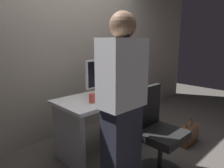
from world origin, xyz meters
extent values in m
plane|color=#4C4742|center=(0.00, 0.00, 0.00)|extent=(9.00, 9.00, 0.00)
cube|color=#9E9384|center=(0.00, 0.82, 1.50)|extent=(6.40, 0.10, 3.00)
cube|color=white|center=(0.00, 0.00, 0.70)|extent=(1.38, 0.64, 0.04)
cube|color=#B2B2B7|center=(-0.63, 0.00, 0.34)|extent=(0.06, 0.56, 0.68)
cube|color=#B2B2B7|center=(0.63, 0.00, 0.34)|extent=(0.06, 0.56, 0.68)
cylinder|color=black|center=(-0.02, -0.80, 0.23)|extent=(0.05, 0.05, 0.39)
cube|color=black|center=(-0.02, -0.80, 0.46)|extent=(0.44, 0.44, 0.08)
cube|color=black|center=(-0.02, -0.61, 0.72)|extent=(0.40, 0.06, 0.44)
cube|color=#262838|center=(-0.51, -0.69, 0.42)|extent=(0.34, 0.20, 0.85)
cube|color=silver|center=(-0.51, -0.69, 1.14)|extent=(0.40, 0.24, 0.58)
sphere|color=brown|center=(-0.51, -0.69, 1.53)|extent=(0.22, 0.22, 0.22)
cube|color=silver|center=(-0.02, 0.11, 0.73)|extent=(0.21, 0.15, 0.02)
cube|color=silver|center=(-0.02, 0.11, 0.78)|extent=(0.04, 0.03, 0.08)
cube|color=silver|center=(-0.02, 0.11, 1.00)|extent=(0.54, 0.06, 0.36)
cube|color=black|center=(-0.02, 0.10, 1.00)|extent=(0.50, 0.04, 0.32)
cube|color=white|center=(-0.07, -0.14, 0.73)|extent=(0.43, 0.13, 0.02)
ellipsoid|color=white|center=(0.21, -0.15, 0.74)|extent=(0.06, 0.10, 0.03)
cylinder|color=#D84C3F|center=(-0.37, -0.11, 0.77)|extent=(0.08, 0.08, 0.10)
cube|color=#338C59|center=(0.47, 0.12, 0.74)|extent=(0.18, 0.17, 0.03)
cube|color=red|center=(0.47, 0.14, 0.77)|extent=(0.21, 0.18, 0.04)
cube|color=beige|center=(0.45, 0.13, 0.80)|extent=(0.19, 0.19, 0.02)
cube|color=white|center=(0.46, 0.12, 0.83)|extent=(0.17, 0.15, 0.03)
cube|color=black|center=(0.46, 0.13, 0.86)|extent=(0.21, 0.18, 0.03)
cube|color=black|center=(0.46, -0.22, 0.73)|extent=(0.11, 0.16, 0.01)
cube|color=brown|center=(0.83, -0.71, 0.13)|extent=(0.34, 0.14, 0.26)
torus|color=brown|center=(0.83, -0.71, 0.29)|extent=(0.18, 0.02, 0.18)
camera|label=1|loc=(-1.74, -1.84, 1.41)|focal=32.66mm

